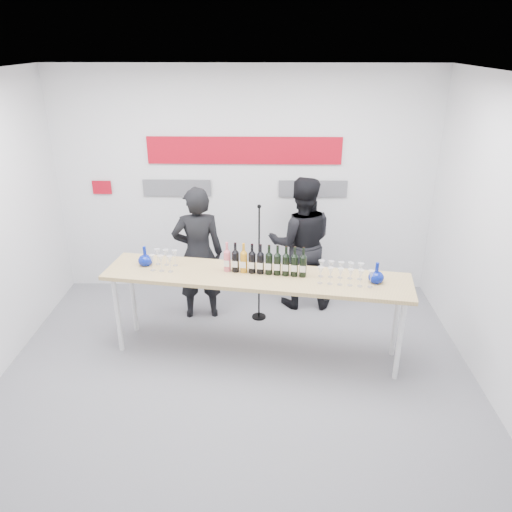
{
  "coord_description": "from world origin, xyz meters",
  "views": [
    {
      "loc": [
        0.29,
        -4.41,
        3.29
      ],
      "look_at": [
        0.18,
        0.44,
        1.15
      ],
      "focal_mm": 35.0,
      "sensor_mm": 36.0,
      "label": 1
    }
  ],
  "objects_px": {
    "presenter_left": "(198,254)",
    "mic_stand": "(259,285)",
    "tasting_table": "(256,281)",
    "presenter_right": "(301,243)"
  },
  "relations": [
    {
      "from": "presenter_left",
      "to": "mic_stand",
      "type": "relative_size",
      "value": 1.12
    },
    {
      "from": "tasting_table",
      "to": "presenter_left",
      "type": "bearing_deg",
      "value": 139.67
    },
    {
      "from": "presenter_right",
      "to": "mic_stand",
      "type": "relative_size",
      "value": 1.14
    },
    {
      "from": "tasting_table",
      "to": "mic_stand",
      "type": "bearing_deg",
      "value": 96.86
    },
    {
      "from": "presenter_left",
      "to": "presenter_right",
      "type": "relative_size",
      "value": 0.98
    },
    {
      "from": "tasting_table",
      "to": "presenter_right",
      "type": "xyz_separation_m",
      "value": [
        0.55,
        1.16,
        -0.03
      ]
    },
    {
      "from": "tasting_table",
      "to": "presenter_right",
      "type": "relative_size",
      "value": 1.91
    },
    {
      "from": "tasting_table",
      "to": "presenter_right",
      "type": "distance_m",
      "value": 1.28
    },
    {
      "from": "mic_stand",
      "to": "presenter_right",
      "type": "bearing_deg",
      "value": 19.6
    },
    {
      "from": "presenter_right",
      "to": "mic_stand",
      "type": "distance_m",
      "value": 0.77
    }
  ]
}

